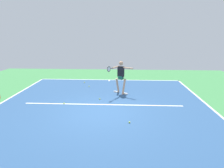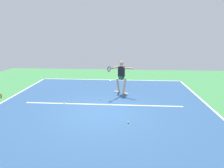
{
  "view_description": "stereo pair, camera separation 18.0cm",
  "coord_description": "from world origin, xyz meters",
  "px_view_note": "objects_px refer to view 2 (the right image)",
  "views": [
    {
      "loc": [
        -0.86,
        7.45,
        3.28
      ],
      "look_at": [
        -0.42,
        -1.35,
        0.9
      ],
      "focal_mm": 30.36,
      "sensor_mm": 36.0,
      "label": 1
    },
    {
      "loc": [
        -1.04,
        7.44,
        3.28
      ],
      "look_at": [
        -0.42,
        -1.35,
        0.9
      ],
      "focal_mm": 30.36,
      "sensor_mm": 36.0,
      "label": 2
    }
  ],
  "objects_px": {
    "tennis_ball_far_corner": "(90,86)",
    "tennis_ball_near_player": "(64,103)",
    "tennis_ball_centre_court": "(100,99)",
    "tennis_player": "(121,75)",
    "tennis_ball_by_sideline": "(128,122)",
    "tennis_ball_by_baseline": "(86,82)",
    "water_bottle": "(1,96)"
  },
  "relations": [
    {
      "from": "tennis_ball_centre_court",
      "to": "tennis_ball_by_sideline",
      "type": "xyz_separation_m",
      "value": [
        -1.4,
        2.55,
        0.0
      ]
    },
    {
      "from": "tennis_ball_by_sideline",
      "to": "water_bottle",
      "type": "height_order",
      "value": "water_bottle"
    },
    {
      "from": "tennis_ball_near_player",
      "to": "water_bottle",
      "type": "xyz_separation_m",
      "value": [
        3.56,
        -0.61,
        0.08
      ]
    },
    {
      "from": "tennis_ball_near_player",
      "to": "water_bottle",
      "type": "relative_size",
      "value": 0.3
    },
    {
      "from": "tennis_ball_by_sideline",
      "to": "tennis_ball_near_player",
      "type": "distance_m",
      "value": 3.56
    },
    {
      "from": "tennis_ball_far_corner",
      "to": "tennis_ball_by_sideline",
      "type": "relative_size",
      "value": 1.0
    },
    {
      "from": "tennis_ball_by_sideline",
      "to": "tennis_player",
      "type": "bearing_deg",
      "value": -84.18
    },
    {
      "from": "tennis_ball_far_corner",
      "to": "tennis_ball_centre_court",
      "type": "relative_size",
      "value": 1.0
    },
    {
      "from": "tennis_ball_near_player",
      "to": "tennis_ball_by_baseline",
      "type": "bearing_deg",
      "value": -93.14
    },
    {
      "from": "tennis_player",
      "to": "tennis_ball_by_sideline",
      "type": "relative_size",
      "value": 27.76
    },
    {
      "from": "tennis_ball_by_sideline",
      "to": "water_bottle",
      "type": "relative_size",
      "value": 0.3
    },
    {
      "from": "tennis_ball_near_player",
      "to": "tennis_ball_far_corner",
      "type": "bearing_deg",
      "value": -103.03
    },
    {
      "from": "tennis_player",
      "to": "tennis_ball_by_sideline",
      "type": "distance_m",
      "value": 3.77
    },
    {
      "from": "tennis_ball_by_sideline",
      "to": "tennis_ball_centre_court",
      "type": "bearing_deg",
      "value": -61.16
    },
    {
      "from": "tennis_ball_centre_court",
      "to": "tennis_player",
      "type": "bearing_deg",
      "value": -134.5
    },
    {
      "from": "tennis_ball_far_corner",
      "to": "tennis_ball_near_player",
      "type": "xyz_separation_m",
      "value": [
        0.7,
        3.02,
        0.0
      ]
    },
    {
      "from": "tennis_ball_near_player",
      "to": "tennis_player",
      "type": "bearing_deg",
      "value": -146.61
    },
    {
      "from": "tennis_ball_by_sideline",
      "to": "water_bottle",
      "type": "bearing_deg",
      "value": -20.34
    },
    {
      "from": "tennis_player",
      "to": "tennis_ball_by_baseline",
      "type": "height_order",
      "value": "tennis_player"
    },
    {
      "from": "tennis_ball_by_baseline",
      "to": "water_bottle",
      "type": "xyz_separation_m",
      "value": [
        3.78,
        3.37,
        0.08
      ]
    },
    {
      "from": "tennis_ball_centre_court",
      "to": "tennis_ball_by_sideline",
      "type": "distance_m",
      "value": 2.91
    },
    {
      "from": "tennis_player",
      "to": "tennis_ball_far_corner",
      "type": "relative_size",
      "value": 27.76
    },
    {
      "from": "tennis_ball_by_baseline",
      "to": "water_bottle",
      "type": "height_order",
      "value": "water_bottle"
    },
    {
      "from": "tennis_ball_far_corner",
      "to": "tennis_ball_centre_court",
      "type": "bearing_deg",
      "value": 112.22
    },
    {
      "from": "water_bottle",
      "to": "tennis_ball_near_player",
      "type": "bearing_deg",
      "value": 170.29
    },
    {
      "from": "tennis_ball_centre_court",
      "to": "water_bottle",
      "type": "relative_size",
      "value": 0.3
    },
    {
      "from": "tennis_ball_centre_court",
      "to": "tennis_ball_by_sideline",
      "type": "bearing_deg",
      "value": 118.84
    },
    {
      "from": "tennis_ball_far_corner",
      "to": "tennis_ball_by_baseline",
      "type": "bearing_deg",
      "value": -63.48
    },
    {
      "from": "tennis_player",
      "to": "tennis_ball_by_sideline",
      "type": "height_order",
      "value": "tennis_player"
    },
    {
      "from": "tennis_ball_near_player",
      "to": "water_bottle",
      "type": "distance_m",
      "value": 3.62
    },
    {
      "from": "water_bottle",
      "to": "tennis_ball_by_baseline",
      "type": "bearing_deg",
      "value": -138.32
    },
    {
      "from": "tennis_ball_by_baseline",
      "to": "tennis_ball_by_sideline",
      "type": "relative_size",
      "value": 1.0
    }
  ]
}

